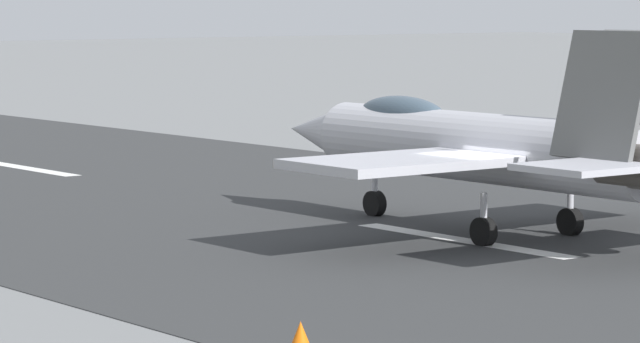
{
  "coord_description": "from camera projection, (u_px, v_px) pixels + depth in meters",
  "views": [
    {
      "loc": [
        -31.94,
        30.32,
        6.41
      ],
      "look_at": [
        0.47,
        5.06,
        2.2
      ],
      "focal_mm": 94.98,
      "sensor_mm": 36.0,
      "label": 1
    }
  ],
  "objects": [
    {
      "name": "ground_plane",
      "position": [
        483.0,
        244.0,
        44.25
      ],
      "size": [
        400.0,
        400.0,
        0.0
      ],
      "primitive_type": "plane",
      "color": "slate"
    },
    {
      "name": "runway_strip",
      "position": [
        484.0,
        244.0,
        44.24
      ],
      "size": [
        240.0,
        26.0,
        0.02
      ],
      "color": "#313334",
      "rests_on": "ground"
    },
    {
      "name": "fighter_jet",
      "position": [
        482.0,
        145.0,
        46.07
      ],
      "size": [
        16.11,
        13.07,
        5.63
      ],
      "color": "#B2B2BA",
      "rests_on": "ground"
    },
    {
      "name": "marker_cone_near",
      "position": [
        301.0,
        336.0,
        30.85
      ],
      "size": [
        0.44,
        0.44,
        0.55
      ],
      "primitive_type": "cone",
      "color": "orange",
      "rests_on": "ground"
    }
  ]
}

